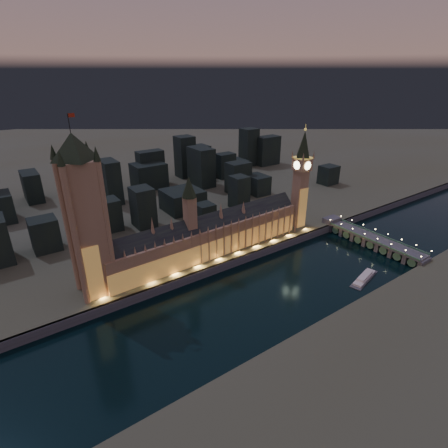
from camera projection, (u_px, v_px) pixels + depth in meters
ground_plane at (257, 290)px, 286.92m from camera, size 2000.00×2000.00×0.00m
north_bank at (85, 160)px, 674.93m from camera, size 2000.00×960.00×8.00m
embankment_wall at (228, 265)px, 316.01m from camera, size 2000.00×2.50×8.00m
palace_of_westminster at (209, 236)px, 319.06m from camera, size 202.00×27.44×78.00m
victoria_tower at (85, 212)px, 245.66m from camera, size 31.68×31.68×133.00m
elizabeth_tower at (302, 172)px, 361.83m from camera, size 18.00×18.00×108.57m
westminster_bridge at (369, 239)px, 358.20m from camera, size 19.05×113.00×15.90m
river_boat at (364, 278)px, 300.93m from camera, size 40.76×18.49×4.50m
city_backdrop at (164, 177)px, 479.54m from camera, size 469.63×215.63×88.79m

